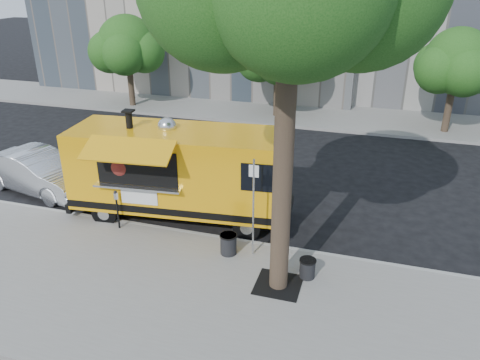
% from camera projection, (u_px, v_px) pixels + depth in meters
% --- Properties ---
extents(ground, '(120.00, 120.00, 0.00)m').
position_uv_depth(ground, '(220.00, 225.00, 15.63)').
color(ground, black).
rests_on(ground, ground).
extents(sidewalk, '(60.00, 6.00, 0.15)m').
position_uv_depth(sidewalk, '(170.00, 296.00, 12.11)').
color(sidewalk, gray).
rests_on(sidewalk, ground).
extents(curb, '(60.00, 0.14, 0.16)m').
position_uv_depth(curb, '(211.00, 237.00, 14.79)').
color(curb, '#999993').
rests_on(curb, ground).
extents(far_sidewalk, '(60.00, 5.00, 0.15)m').
position_uv_depth(far_sidewalk, '(296.00, 114.00, 27.37)').
color(far_sidewalk, gray).
rests_on(far_sidewalk, ground).
extents(tree_well, '(1.20, 1.20, 0.02)m').
position_uv_depth(tree_well, '(278.00, 285.00, 12.43)').
color(tree_well, black).
rests_on(tree_well, sidewalk).
extents(far_tree_a, '(3.42, 3.42, 5.36)m').
position_uv_depth(far_tree_a, '(127.00, 45.00, 27.45)').
color(far_tree_a, '#33261C').
rests_on(far_tree_a, far_sidewalk).
extents(far_tree_b, '(3.60, 3.60, 5.50)m').
position_uv_depth(far_tree_b, '(278.00, 50.00, 25.39)').
color(far_tree_b, '#33261C').
rests_on(far_tree_b, far_sidewalk).
extents(far_tree_c, '(3.24, 3.24, 5.21)m').
position_uv_depth(far_tree_c, '(457.00, 61.00, 22.79)').
color(far_tree_c, '#33261C').
rests_on(far_tree_c, far_sidewalk).
extents(sign_post, '(0.28, 0.06, 3.00)m').
position_uv_depth(sign_post, '(253.00, 202.00, 13.11)').
color(sign_post, silver).
rests_on(sign_post, sidewalk).
extents(parking_meter, '(0.11, 0.11, 1.33)m').
position_uv_depth(parking_meter, '(117.00, 205.00, 14.84)').
color(parking_meter, black).
rests_on(parking_meter, sidewalk).
extents(food_truck, '(7.61, 4.00, 3.68)m').
position_uv_depth(food_truck, '(179.00, 171.00, 15.46)').
color(food_truck, '#FFAC0D').
rests_on(food_truck, ground).
extents(sedan, '(5.08, 2.64, 1.59)m').
position_uv_depth(sedan, '(38.00, 172.00, 17.76)').
color(sedan, silver).
rests_on(sedan, ground).
extents(trash_bin_left, '(0.46, 0.46, 0.55)m').
position_uv_depth(trash_bin_left, '(307.00, 268.00, 12.64)').
color(trash_bin_left, black).
rests_on(trash_bin_left, sidewalk).
extents(trash_bin_right, '(0.52, 0.52, 0.63)m').
position_uv_depth(trash_bin_right, '(228.00, 243.00, 13.69)').
color(trash_bin_right, black).
rests_on(trash_bin_right, sidewalk).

